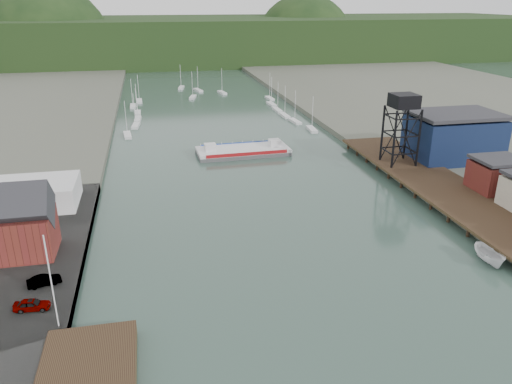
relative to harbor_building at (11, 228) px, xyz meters
name	(u,v)px	position (x,y,z in m)	size (l,w,h in m)	color
ground	(351,353)	(42.00, -30.00, -6.09)	(600.00, 600.00, 0.00)	#2A423B
west_quay	(16,293)	(2.00, -10.00, -5.29)	(16.00, 80.00, 1.60)	slate
east_pier	(435,182)	(79.00, 15.00, -4.19)	(14.00, 70.00, 2.45)	black
harbor_building	(11,228)	(0.00, 0.00, 0.00)	(12.20, 8.20, 8.90)	maroon
white_shed	(27,194)	(-2.00, 20.00, -2.24)	(18.00, 12.00, 4.50)	silver
flagpole	(51,282)	(9.00, -20.00, 1.51)	(0.16, 0.16, 12.00)	silver
lift_tower	(404,105)	(77.00, 28.00, 9.56)	(6.50, 6.50, 16.00)	black
blue_shed	(453,137)	(92.00, 30.00, 0.98)	(20.50, 14.50, 11.30)	#0C1537
marina_sailboats	(207,108)	(42.08, 108.46, -5.74)	(57.71, 92.65, 0.90)	silver
distant_hills	(171,43)	(38.02, 271.35, 4.29)	(500.00, 120.00, 80.00)	black
chain_ferry	(243,151)	(44.33, 49.02, -5.11)	(24.02, 10.51, 3.41)	#4E4E51
motorboat	(489,256)	(70.43, -15.05, -4.82)	(2.47, 6.56, 2.53)	silver
car_west_a	(32,305)	(5.32, -15.82, -3.75)	(1.74, 4.34, 1.48)	#999999
car_west_b	(44,281)	(5.79, -10.09, -3.77)	(1.53, 4.38, 1.44)	#999999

